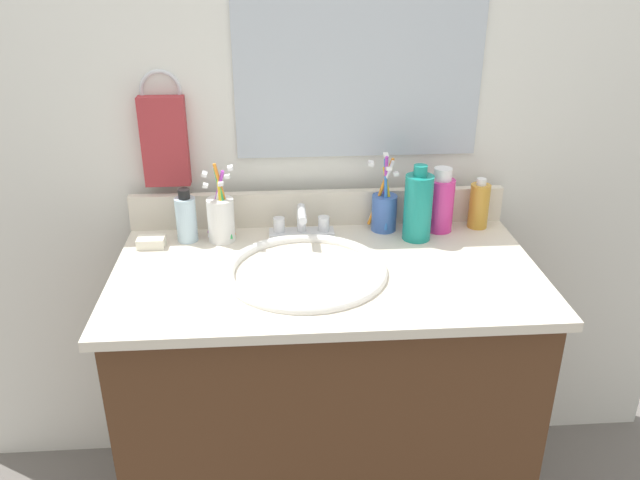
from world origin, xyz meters
name	(u,v)px	position (x,y,z in m)	size (l,w,h in m)	color
vanity_cabinet	(326,406)	(0.00, 0.00, 0.36)	(0.91, 0.48, 0.72)	#4C2D19
countertop	(326,273)	(0.00, 0.00, 0.74)	(0.95, 0.52, 0.02)	beige
backsplash	(319,208)	(0.00, 0.25, 0.79)	(0.95, 0.02, 0.09)	beige
back_wall	(317,247)	(0.00, 0.31, 0.65)	(2.05, 0.04, 1.30)	silver
mirror_panel	(360,41)	(0.10, 0.29, 1.20)	(0.60, 0.01, 0.56)	#B2BCC6
towel_ring	(161,91)	(-0.37, 0.29, 1.09)	(0.10, 0.10, 0.01)	silver
hand_towel	(165,142)	(-0.37, 0.27, 0.97)	(0.11, 0.04, 0.22)	#A53338
sink_basin	(306,285)	(-0.05, -0.02, 0.72)	(0.36, 0.36, 0.11)	white
faucet	(302,226)	(-0.05, 0.18, 0.77)	(0.16, 0.10, 0.08)	silver
bottle_oil_amber	(479,205)	(0.40, 0.20, 0.80)	(0.05, 0.05, 0.13)	gold
bottle_gel_clear	(186,218)	(-0.32, 0.17, 0.80)	(0.05, 0.05, 0.13)	silver
bottle_mouthwash_teal	(418,206)	(0.23, 0.14, 0.83)	(0.07, 0.07, 0.19)	teal
bottle_soap_pink	(441,202)	(0.30, 0.19, 0.82)	(0.07, 0.07, 0.16)	#D8338C
cup_blue_plastic	(384,209)	(0.16, 0.20, 0.80)	(0.08, 0.09, 0.20)	#3F66B7
cup_white_ceramic	(221,217)	(-0.24, 0.17, 0.81)	(0.08, 0.07, 0.20)	white
soap_bar	(151,242)	(-0.41, 0.14, 0.76)	(0.06, 0.04, 0.02)	white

